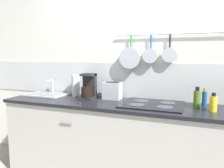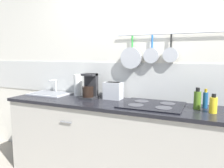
# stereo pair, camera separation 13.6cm
# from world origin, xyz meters

# --- Properties ---
(wall_back) EXTENTS (7.20, 0.14, 2.60)m
(wall_back) POSITION_xyz_m (-0.00, 0.34, 1.27)
(wall_back) COLOR silver
(wall_back) RESTS_ON ground_plane
(cabinet_base) EXTENTS (3.25, 0.58, 0.86)m
(cabinet_base) POSITION_xyz_m (0.00, -0.00, 0.43)
(cabinet_base) COLOR #B7B2A8
(cabinet_base) RESTS_ON ground_plane
(countertop) EXTENTS (3.29, 0.60, 0.03)m
(countertop) POSITION_xyz_m (0.00, 0.00, 0.87)
(countertop) COLOR black
(countertop) RESTS_ON cabinet_base
(sink_basin) EXTENTS (0.50, 0.34, 0.18)m
(sink_basin) POSITION_xyz_m (-1.35, 0.12, 0.91)
(sink_basin) COLOR #B7BABF
(sink_basin) RESTS_ON countertop
(paper_towel_roll) EXTENTS (0.10, 0.10, 0.27)m
(paper_towel_roll) POSITION_xyz_m (-0.97, 0.19, 1.02)
(paper_towel_roll) COLOR white
(paper_towel_roll) RESTS_ON countertop
(coffee_maker) EXTENTS (0.18, 0.18, 0.29)m
(coffee_maker) POSITION_xyz_m (-0.75, 0.10, 1.01)
(coffee_maker) COLOR #262628
(coffee_maker) RESTS_ON countertop
(toaster) EXTENTS (0.22, 0.14, 0.20)m
(toaster) POSITION_xyz_m (-0.48, 0.17, 0.99)
(toaster) COLOR #B7BABF
(toaster) RESTS_ON countertop
(cooktop) EXTENTS (0.61, 0.50, 0.01)m
(cooktop) POSITION_xyz_m (0.01, 0.03, 0.90)
(cooktop) COLOR black
(cooktop) RESTS_ON countertop
(bottle_cooking_wine) EXTENTS (0.07, 0.07, 0.20)m
(bottle_cooking_wine) POSITION_xyz_m (0.43, 0.06, 0.98)
(bottle_cooking_wine) COLOR #4C721E
(bottle_cooking_wine) RESTS_ON countertop
(bottle_hot_sauce) EXTENTS (0.05, 0.05, 0.19)m
(bottle_hot_sauce) POSITION_xyz_m (0.50, 0.14, 0.97)
(bottle_hot_sauce) COLOR navy
(bottle_hot_sauce) RESTS_ON countertop
(bottle_dish_soap) EXTENTS (0.07, 0.07, 0.17)m
(bottle_dish_soap) POSITION_xyz_m (0.57, -0.03, 0.97)
(bottle_dish_soap) COLOR yellow
(bottle_dish_soap) RESTS_ON countertop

